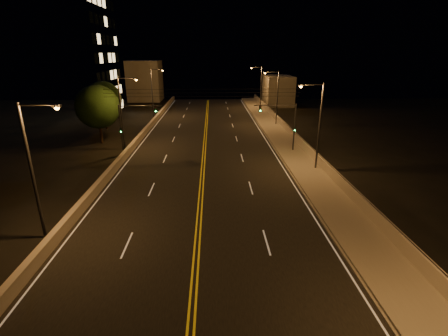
{
  "coord_description": "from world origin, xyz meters",
  "views": [
    {
      "loc": [
        1.08,
        -7.62,
        11.6
      ],
      "look_at": [
        2.0,
        18.0,
        2.5
      ],
      "focal_mm": 26.0,
      "sensor_mm": 36.0,
      "label": 1
    }
  ],
  "objects_px": {
    "streetlight_6": "(153,90)",
    "streetlight_1": "(317,122)",
    "building_tower": "(36,49)",
    "tree_1": "(104,99)",
    "traffic_signal_right": "(287,122)",
    "streetlight_4": "(35,164)",
    "streetlight_3": "(260,84)",
    "streetlight_2": "(276,95)",
    "streetlight_5": "(123,109)",
    "traffic_signal_left": "(129,123)",
    "tree_0": "(98,107)"
  },
  "relations": [
    {
      "from": "traffic_signal_right",
      "to": "tree_1",
      "type": "xyz_separation_m",
      "value": [
        -26.03,
        14.07,
        0.95
      ]
    },
    {
      "from": "tree_0",
      "to": "traffic_signal_right",
      "type": "bearing_deg",
      "value": -12.63
    },
    {
      "from": "streetlight_6",
      "to": "traffic_signal_right",
      "type": "bearing_deg",
      "value": -50.76
    },
    {
      "from": "streetlight_6",
      "to": "tree_1",
      "type": "xyz_separation_m",
      "value": [
        -6.12,
        -10.29,
        -0.41
      ]
    },
    {
      "from": "streetlight_3",
      "to": "tree_0",
      "type": "distance_m",
      "value": 38.44
    },
    {
      "from": "streetlight_4",
      "to": "traffic_signal_left",
      "type": "xyz_separation_m",
      "value": [
        1.13,
        18.93,
        -1.36
      ]
    },
    {
      "from": "streetlight_6",
      "to": "tree_0",
      "type": "relative_size",
      "value": 1.15
    },
    {
      "from": "streetlight_2",
      "to": "streetlight_6",
      "type": "height_order",
      "value": "same"
    },
    {
      "from": "streetlight_1",
      "to": "streetlight_2",
      "type": "xyz_separation_m",
      "value": [
        0.0,
        22.11,
        0.0
      ]
    },
    {
      "from": "streetlight_5",
      "to": "building_tower",
      "type": "height_order",
      "value": "building_tower"
    },
    {
      "from": "streetlight_6",
      "to": "traffic_signal_left",
      "type": "height_order",
      "value": "streetlight_6"
    },
    {
      "from": "streetlight_3",
      "to": "streetlight_5",
      "type": "relative_size",
      "value": 1.0
    },
    {
      "from": "streetlight_4",
      "to": "streetlight_6",
      "type": "height_order",
      "value": "same"
    },
    {
      "from": "streetlight_4",
      "to": "traffic_signal_left",
      "type": "relative_size",
      "value": 1.49
    },
    {
      "from": "streetlight_2",
      "to": "streetlight_4",
      "type": "relative_size",
      "value": 1.0
    },
    {
      "from": "streetlight_4",
      "to": "tree_0",
      "type": "bearing_deg",
      "value": 99.72
    },
    {
      "from": "building_tower",
      "to": "streetlight_2",
      "type": "bearing_deg",
      "value": -9.31
    },
    {
      "from": "streetlight_1",
      "to": "traffic_signal_right",
      "type": "distance_m",
      "value": 6.97
    },
    {
      "from": "streetlight_1",
      "to": "streetlight_2",
      "type": "distance_m",
      "value": 22.11
    },
    {
      "from": "streetlight_4",
      "to": "traffic_signal_right",
      "type": "xyz_separation_m",
      "value": [
        19.9,
        18.93,
        -1.36
      ]
    },
    {
      "from": "streetlight_4",
      "to": "tree_1",
      "type": "relative_size",
      "value": 1.18
    },
    {
      "from": "streetlight_4",
      "to": "streetlight_5",
      "type": "height_order",
      "value": "same"
    },
    {
      "from": "streetlight_5",
      "to": "streetlight_6",
      "type": "xyz_separation_m",
      "value": [
        0.0,
        22.13,
        0.0
      ]
    },
    {
      "from": "streetlight_3",
      "to": "streetlight_4",
      "type": "xyz_separation_m",
      "value": [
        -21.43,
        -52.99,
        0.0
      ]
    },
    {
      "from": "streetlight_4",
      "to": "streetlight_3",
      "type": "bearing_deg",
      "value": 67.98
    },
    {
      "from": "streetlight_6",
      "to": "building_tower",
      "type": "relative_size",
      "value": 0.35
    },
    {
      "from": "streetlight_4",
      "to": "traffic_signal_right",
      "type": "relative_size",
      "value": 1.49
    },
    {
      "from": "streetlight_3",
      "to": "streetlight_6",
      "type": "distance_m",
      "value": 23.52
    },
    {
      "from": "streetlight_4",
      "to": "streetlight_2",
      "type": "bearing_deg",
      "value": 58.06
    },
    {
      "from": "streetlight_2",
      "to": "traffic_signal_left",
      "type": "height_order",
      "value": "streetlight_2"
    },
    {
      "from": "building_tower",
      "to": "tree_1",
      "type": "xyz_separation_m",
      "value": [
        13.02,
        -8.03,
        -7.57
      ]
    },
    {
      "from": "streetlight_1",
      "to": "traffic_signal_left",
      "type": "xyz_separation_m",
      "value": [
        -20.3,
        6.66,
        -1.36
      ]
    },
    {
      "from": "streetlight_1",
      "to": "traffic_signal_left",
      "type": "height_order",
      "value": "streetlight_1"
    },
    {
      "from": "tree_0",
      "to": "streetlight_2",
      "type": "bearing_deg",
      "value": 21.46
    },
    {
      "from": "streetlight_2",
      "to": "streetlight_4",
      "type": "xyz_separation_m",
      "value": [
        -21.43,
        -34.38,
        0.0
      ]
    },
    {
      "from": "streetlight_3",
      "to": "streetlight_6",
      "type": "bearing_deg",
      "value": -155.65
    },
    {
      "from": "tree_1",
      "to": "streetlight_5",
      "type": "bearing_deg",
      "value": -62.66
    },
    {
      "from": "streetlight_1",
      "to": "streetlight_4",
      "type": "xyz_separation_m",
      "value": [
        -21.43,
        -12.27,
        0.0
      ]
    },
    {
      "from": "streetlight_2",
      "to": "building_tower",
      "type": "distance_m",
      "value": 41.74
    },
    {
      "from": "streetlight_2",
      "to": "tree_1",
      "type": "height_order",
      "value": "streetlight_2"
    },
    {
      "from": "traffic_signal_right",
      "to": "tree_0",
      "type": "bearing_deg",
      "value": 167.37
    },
    {
      "from": "streetlight_6",
      "to": "streetlight_1",
      "type": "bearing_deg",
      "value": -55.37
    },
    {
      "from": "streetlight_3",
      "to": "traffic_signal_left",
      "type": "height_order",
      "value": "streetlight_3"
    },
    {
      "from": "streetlight_5",
      "to": "tree_1",
      "type": "distance_m",
      "value": 13.34
    },
    {
      "from": "traffic_signal_left",
      "to": "building_tower",
      "type": "relative_size",
      "value": 0.23
    },
    {
      "from": "building_tower",
      "to": "streetlight_4",
      "type": "bearing_deg",
      "value": -64.98
    },
    {
      "from": "streetlight_1",
      "to": "streetlight_3",
      "type": "relative_size",
      "value": 1.0
    },
    {
      "from": "streetlight_5",
      "to": "traffic_signal_right",
      "type": "xyz_separation_m",
      "value": [
        19.9,
        -2.23,
        -1.36
      ]
    },
    {
      "from": "streetlight_3",
      "to": "tree_1",
      "type": "xyz_separation_m",
      "value": [
        -27.56,
        -19.99,
        -0.41
      ]
    },
    {
      "from": "streetlight_2",
      "to": "traffic_signal_right",
      "type": "height_order",
      "value": "streetlight_2"
    }
  ]
}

